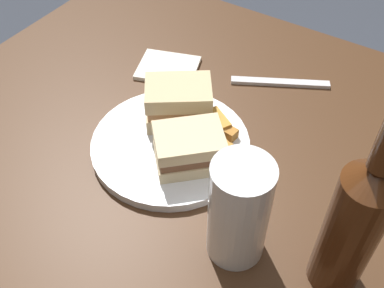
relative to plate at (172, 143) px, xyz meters
The scene contains 14 objects.
dining_table 0.37m from the plate, ahead, with size 1.06×0.88×0.70m, color #422816.
plate is the anchor object (origin of this frame).
sandwich_half_left 0.06m from the plate, 24.30° to the right, with size 0.13×0.12×0.06m.
sandwich_half_right 0.07m from the plate, 110.24° to the left, with size 0.13×0.12×0.07m.
potato_wedge_front 0.08m from the plate, ahead, with size 0.05×0.02×0.02m, color #AD702D.
potato_wedge_middle 0.05m from the plate, 28.24° to the left, with size 0.05×0.02×0.02m, color #B77F33.
potato_wedge_back 0.06m from the plate, 58.96° to the left, with size 0.05×0.02×0.02m, color #B77F33.
potato_wedge_left_edge 0.09m from the plate, 42.71° to the left, with size 0.05×0.02×0.02m, color #AD702D.
potato_wedge_right_edge 0.08m from the plate, 55.11° to the left, with size 0.05×0.02×0.02m, color gold.
potato_wedge_stray 0.07m from the plate, 14.02° to the left, with size 0.05×0.02×0.02m, color #B77F33.
pint_glass 0.21m from the plate, 31.26° to the right, with size 0.08×0.08×0.16m.
cider_bottle 0.33m from the plate, 14.17° to the right, with size 0.06×0.06×0.29m.
napkin 0.20m from the plate, 126.30° to the left, with size 0.11×0.09×0.01m, color silver.
fork 0.25m from the plate, 71.45° to the left, with size 0.18×0.02×0.01m, color silver.
Camera 1 is at (0.22, -0.41, 1.25)m, focal length 43.57 mm.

